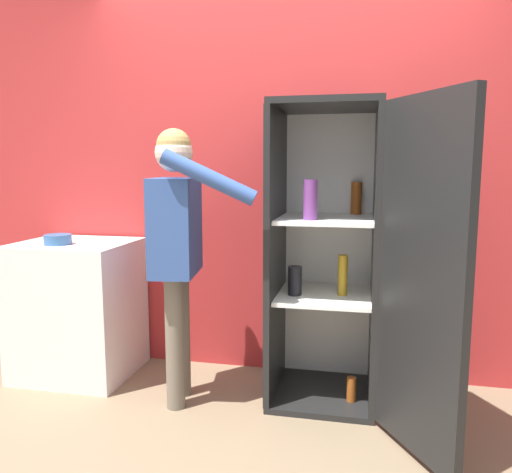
# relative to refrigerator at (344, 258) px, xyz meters

# --- Properties ---
(ground_plane) EXTENTS (12.00, 12.00, 0.00)m
(ground_plane) POSITION_rel_refrigerator_xyz_m (-0.40, -0.54, -0.86)
(ground_plane) COLOR #7A664C
(wall_back) EXTENTS (7.00, 0.06, 2.55)m
(wall_back) POSITION_rel_refrigerator_xyz_m (-0.40, 0.44, 0.41)
(wall_back) COLOR #B72D2D
(wall_back) RESTS_ON ground_plane
(refrigerator) EXTENTS (0.95, 1.14, 1.73)m
(refrigerator) POSITION_rel_refrigerator_xyz_m (0.00, 0.00, 0.00)
(refrigerator) COLOR black
(refrigerator) RESTS_ON ground_plane
(person) EXTENTS (0.66, 0.54, 1.58)m
(person) POSITION_rel_refrigerator_xyz_m (-0.92, -0.17, 0.14)
(person) COLOR #726656
(person) RESTS_ON ground_plane
(counter) EXTENTS (0.72, 0.62, 0.89)m
(counter) POSITION_rel_refrigerator_xyz_m (-1.73, 0.08, -0.42)
(counter) COLOR white
(counter) RESTS_ON ground_plane
(bowl) EXTENTS (0.17, 0.17, 0.06)m
(bowl) POSITION_rel_refrigerator_xyz_m (-1.77, -0.03, 0.05)
(bowl) COLOR #335B8E
(bowl) RESTS_ON counter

